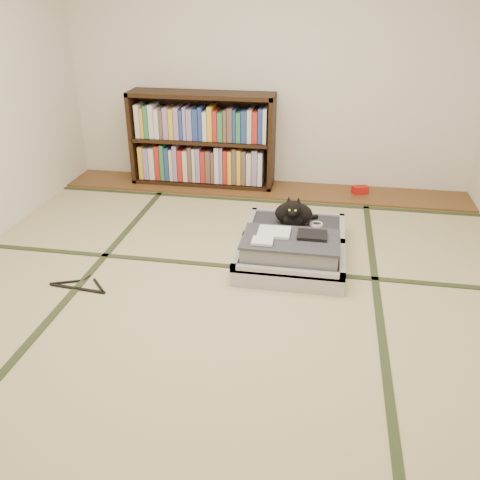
# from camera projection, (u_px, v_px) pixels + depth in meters

# --- Properties ---
(floor) EXTENTS (4.50, 4.50, 0.00)m
(floor) POSITION_uv_depth(u_px,v_px,m) (223.00, 296.00, 3.35)
(floor) COLOR #C9BC86
(floor) RESTS_ON ground
(wood_strip) EXTENTS (4.00, 0.50, 0.02)m
(wood_strip) POSITION_uv_depth(u_px,v_px,m) (263.00, 189.00, 5.11)
(wood_strip) COLOR brown
(wood_strip) RESTS_ON ground
(red_item) EXTENTS (0.17, 0.13, 0.07)m
(red_item) POSITION_uv_depth(u_px,v_px,m) (360.00, 190.00, 4.97)
(red_item) COLOR #AA130D
(red_item) RESTS_ON wood_strip
(room_shell) EXTENTS (4.50, 4.50, 4.50)m
(room_shell) POSITION_uv_depth(u_px,v_px,m) (219.00, 64.00, 2.70)
(room_shell) COLOR white
(room_shell) RESTS_ON ground
(tatami_borders) EXTENTS (4.00, 4.50, 0.01)m
(tatami_borders) POSITION_uv_depth(u_px,v_px,m) (237.00, 261.00, 3.78)
(tatami_borders) COLOR #2D381E
(tatami_borders) RESTS_ON ground
(bookcase) EXTENTS (1.44, 0.33, 0.92)m
(bookcase) POSITION_uv_depth(u_px,v_px,m) (202.00, 141.00, 5.07)
(bookcase) COLOR black
(bookcase) RESTS_ON wood_strip
(suitcase) EXTENTS (0.77, 1.02, 0.30)m
(suitcase) POSITION_uv_depth(u_px,v_px,m) (292.00, 247.00, 3.76)
(suitcase) COLOR #AFB0B5
(suitcase) RESTS_ON floor
(cat) EXTENTS (0.34, 0.34, 0.27)m
(cat) POSITION_uv_depth(u_px,v_px,m) (294.00, 214.00, 3.96)
(cat) COLOR black
(cat) RESTS_ON suitcase
(cable_coil) EXTENTS (0.11, 0.11, 0.03)m
(cable_coil) POSITION_uv_depth(u_px,v_px,m) (316.00, 224.00, 4.00)
(cable_coil) COLOR white
(cable_coil) RESTS_ON suitcase
(hanger) EXTENTS (0.43, 0.21, 0.01)m
(hanger) POSITION_uv_depth(u_px,v_px,m) (80.00, 286.00, 3.45)
(hanger) COLOR black
(hanger) RESTS_ON floor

